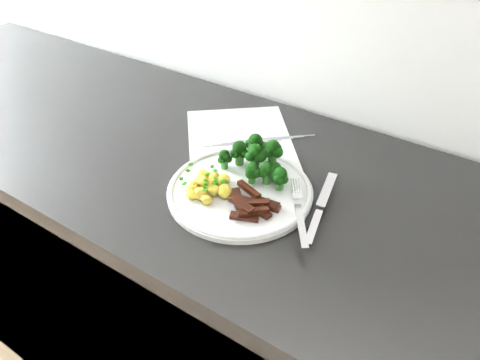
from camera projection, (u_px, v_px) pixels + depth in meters
name	position (u px, v px, depth m)	size (l,w,h in m)	color
counter	(240.00, 315.00, 1.13)	(2.31, 0.58, 0.87)	black
recipe_paper	(241.00, 144.00, 0.96)	(0.36, 0.37, 0.00)	white
plate	(240.00, 190.00, 0.82)	(0.26, 0.26, 0.02)	white
broccoli	(260.00, 158.00, 0.84)	(0.15, 0.11, 0.06)	#265F1E
potatoes	(209.00, 186.00, 0.81)	(0.09, 0.09, 0.04)	yellow
beef_strips	(252.00, 204.00, 0.77)	(0.10, 0.08, 0.02)	black
fork	(300.00, 214.00, 0.76)	(0.11, 0.16, 0.02)	silver
knife	(318.00, 215.00, 0.77)	(0.06, 0.19, 0.02)	silver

